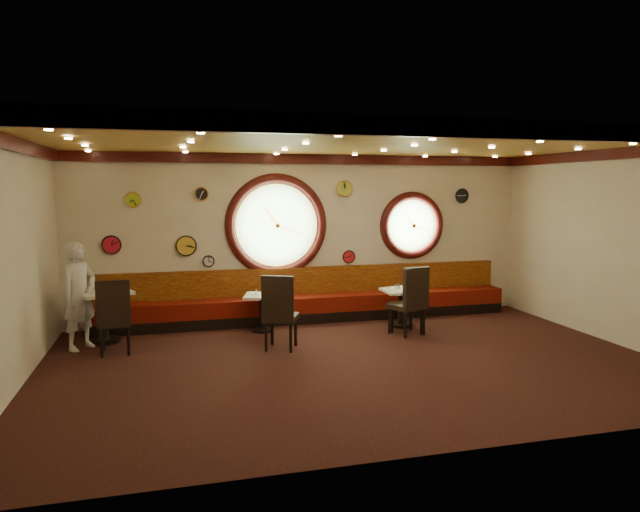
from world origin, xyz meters
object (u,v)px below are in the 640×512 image
Objects in this scene: condiment_b_salt at (256,292)px; condiment_a_bottle at (111,285)px; table_a at (103,310)px; chair_b at (279,308)px; chair_d at (412,296)px; condiment_d_bottle at (407,283)px; condiment_c_bottle at (404,284)px; condiment_b_bottle at (266,289)px; condiment_b_pepper at (265,292)px; waiter at (79,296)px; table_d at (402,303)px; condiment_c_pepper at (404,288)px; table_c at (401,303)px; condiment_d_salt at (396,286)px; chair_c at (410,297)px; chair_a at (114,312)px; condiment_a_pepper at (106,288)px; condiment_c_salt at (399,286)px; condiment_a_salt at (95,287)px; condiment_d_pepper at (408,287)px; table_b at (262,308)px.

condiment_b_salt is 2.45m from condiment_a_bottle.
table_a is 0.43m from condiment_a_bottle.
chair_b is 5.42× the size of condiment_a_bottle.
chair_d is 0.79m from condiment_d_bottle.
condiment_d_bottle is (0.07, 0.03, 0.01)m from condiment_c_bottle.
condiment_b_bottle is at bearing 144.92° from chair_d.
waiter is at bearing -174.41° from condiment_b_pepper.
table_d is 2.72m from chair_b.
condiment_d_bottle is (0.14, 0.17, 0.05)m from condiment_c_pepper.
table_c is 0.33m from condiment_d_salt.
chair_c is 0.72m from condiment_d_salt.
table_a is 1.35× the size of table_d.
chair_b is (2.50, -0.41, 0.02)m from chair_a.
chair_b is at bearing -12.40° from chair_a.
condiment_a_bottle is (-4.98, 1.00, 0.26)m from chair_c.
waiter reaches higher than condiment_a_bottle.
condiment_a_pepper is 0.05× the size of waiter.
condiment_c_salt is 5.06m from condiment_a_bottle.
condiment_c_pepper is (5.38, -0.40, -0.19)m from condiment_a_salt.
condiment_c_salt is at bearing 166.16° from table_d.
chair_d is (5.15, -0.86, 0.14)m from table_a.
condiment_d_pepper is at bearing -35.71° from condiment_c_salt.
table_b is (2.66, 0.07, -0.13)m from table_a.
table_c is at bearing 73.12° from chair_d.
chair_a is at bearing -172.50° from condiment_d_salt.
condiment_a_salt is at bearing 137.81° from table_a.
condiment_d_salt is 0.22m from condiment_d_pepper.
table_b is 2.74m from condiment_d_bottle.
condiment_c_salt reaches higher than table_d.
condiment_b_pepper is (-2.41, 0.15, -0.02)m from condiment_d_salt.
condiment_b_pepper reaches higher than table_d.
table_c is 5.18m from condiment_a_pepper.
condiment_b_pepper is (2.85, -0.13, -0.20)m from condiment_a_salt.
condiment_c_pepper reaches higher than table_d.
table_c is 5.12m from condiment_a_bottle.
condiment_a_pepper is 1.00× the size of condiment_d_pepper.
chair_d reaches higher than table_c.
condiment_a_pepper is 0.67× the size of condiment_a_bottle.
condiment_d_salt is at bearing -176.43° from condiment_c_bottle.
table_c is 6.17× the size of condiment_c_salt.
chair_a is 7.89× the size of condiment_a_pepper.
chair_d is 5.40× the size of condiment_a_bottle.
table_a is 5.13m from condiment_d_salt.
waiter is at bearing -170.99° from condiment_b_bottle.
waiter is at bearing -178.43° from condiment_c_bottle.
table_c is 0.92× the size of chair_b.
condiment_b_pepper is 2.60m from condiment_a_bottle.
table_d is 0.31m from condiment_c_salt.
condiment_d_salt is 0.26m from condiment_d_bottle.
condiment_c_bottle is (0.06, 0.13, 0.04)m from condiment_c_pepper.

